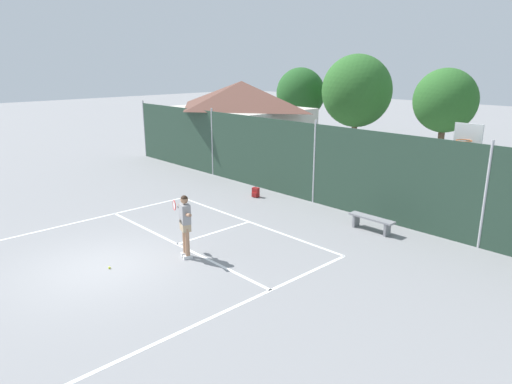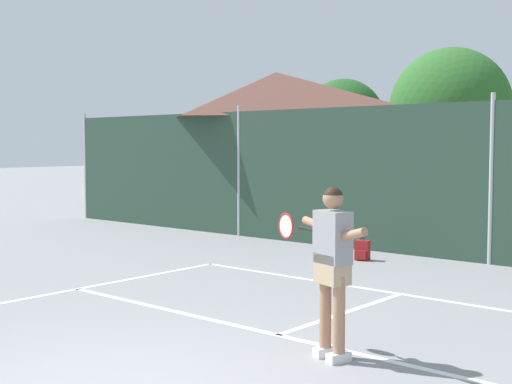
% 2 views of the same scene
% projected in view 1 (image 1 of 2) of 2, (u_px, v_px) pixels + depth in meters
% --- Properties ---
extents(ground_plane, '(120.00, 120.00, 0.00)m').
position_uv_depth(ground_plane, '(101.00, 268.00, 12.56)').
color(ground_plane, gray).
extents(court_markings, '(8.30, 11.10, 0.01)m').
position_uv_depth(court_markings, '(123.00, 261.00, 12.98)').
color(court_markings, white).
rests_on(court_markings, ground).
extents(chainlink_fence, '(26.09, 0.09, 3.29)m').
position_uv_depth(chainlink_fence, '(314.00, 164.00, 18.06)').
color(chainlink_fence, '#284233').
rests_on(chainlink_fence, ground).
extents(basketball_hoop, '(0.90, 0.67, 3.55)m').
position_uv_depth(basketball_hoop, '(465.00, 162.00, 14.93)').
color(basketball_hoop, '#9E9EA3').
rests_on(basketball_hoop, ground).
extents(clubhouse_building, '(7.23, 5.47, 4.46)m').
position_uv_depth(clubhouse_building, '(242.00, 121.00, 25.35)').
color(clubhouse_building, beige).
rests_on(clubhouse_building, ground).
extents(treeline_backdrop, '(25.44, 4.16, 6.32)m').
position_uv_depth(treeline_backdrop, '(451.00, 96.00, 25.19)').
color(treeline_backdrop, brown).
rests_on(treeline_backdrop, ground).
extents(tennis_player, '(1.41, 0.41, 1.85)m').
position_uv_depth(tennis_player, '(185.00, 221.00, 12.96)').
color(tennis_player, silver).
rests_on(tennis_player, ground).
extents(tennis_ball, '(0.07, 0.07, 0.07)m').
position_uv_depth(tennis_ball, '(109.00, 268.00, 12.49)').
color(tennis_ball, '#CCE033').
rests_on(tennis_ball, ground).
extents(backpack_red, '(0.32, 0.30, 0.46)m').
position_uv_depth(backpack_red, '(256.00, 192.00, 19.13)').
color(backpack_red, maroon).
rests_on(backpack_red, ground).
extents(courtside_bench, '(1.60, 0.36, 0.48)m').
position_uv_depth(courtside_bench, '(372.00, 221.00, 15.22)').
color(courtside_bench, gray).
rests_on(courtside_bench, ground).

